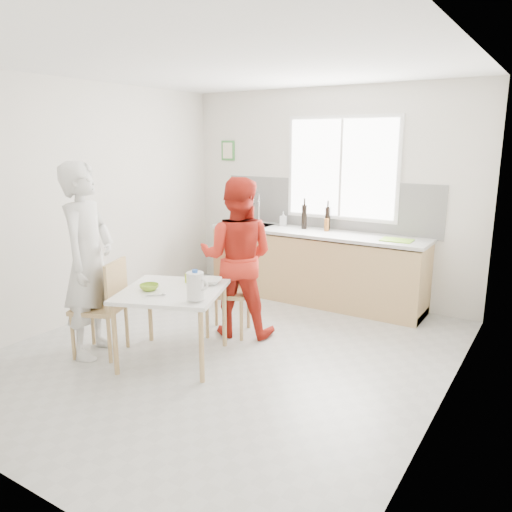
{
  "coord_description": "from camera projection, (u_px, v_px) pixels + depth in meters",
  "views": [
    {
      "loc": [
        2.67,
        -3.72,
        2.05
      ],
      "look_at": [
        0.2,
        0.2,
        0.97
      ],
      "focal_mm": 35.0,
      "sensor_mm": 36.0,
      "label": 1
    }
  ],
  "objects": [
    {
      "name": "ground",
      "position": [
        228.0,
        353.0,
        4.92
      ],
      "size": [
        4.5,
        4.5,
        0.0
      ],
      "primitive_type": "plane",
      "color": "#B7B7B2",
      "rests_on": "ground"
    },
    {
      "name": "room_shell",
      "position": [
        225.0,
        185.0,
        4.54
      ],
      "size": [
        4.5,
        4.5,
        4.5
      ],
      "color": "silver",
      "rests_on": "ground"
    },
    {
      "name": "window",
      "position": [
        342.0,
        168.0,
        6.26
      ],
      "size": [
        1.5,
        0.06,
        1.3
      ],
      "color": "white",
      "rests_on": "room_shell"
    },
    {
      "name": "backsplash",
      "position": [
        326.0,
        205.0,
        6.49
      ],
      "size": [
        3.0,
        0.02,
        0.65
      ],
      "primitive_type": "cube",
      "color": "white",
      "rests_on": "room_shell"
    },
    {
      "name": "picture_frame",
      "position": [
        228.0,
        151.0,
        7.13
      ],
      "size": [
        0.22,
        0.03,
        0.28
      ],
      "color": "#418D40",
      "rests_on": "room_shell"
    },
    {
      "name": "kitchen_counter",
      "position": [
        315.0,
        269.0,
        6.43
      ],
      "size": [
        2.84,
        0.64,
        1.37
      ],
      "color": "tan",
      "rests_on": "ground"
    },
    {
      "name": "dining_table",
      "position": [
        172.0,
        297.0,
        4.64
      ],
      "size": [
        1.17,
        1.17,
        0.69
      ],
      "rotation": [
        0.0,
        0.0,
        0.38
      ],
      "color": "white",
      "rests_on": "ground"
    },
    {
      "name": "chair_left",
      "position": [
        105.0,
        303.0,
        4.79
      ],
      "size": [
        0.56,
        0.56,
        0.94
      ],
      "rotation": [
        0.0,
        0.0,
        -1.2
      ],
      "color": "tan",
      "rests_on": "ground"
    },
    {
      "name": "chair_far",
      "position": [
        230.0,
        286.0,
        5.39
      ],
      "size": [
        0.56,
        0.56,
        0.93
      ],
      "rotation": [
        0.0,
        0.0,
        0.38
      ],
      "color": "tan",
      "rests_on": "ground"
    },
    {
      "name": "person_white",
      "position": [
        88.0,
        261.0,
        4.72
      ],
      "size": [
        0.66,
        0.8,
        1.87
      ],
      "primitive_type": "imported",
      "rotation": [
        0.0,
        0.0,
        1.95
      ],
      "color": "silver",
      "rests_on": "ground"
    },
    {
      "name": "person_red",
      "position": [
        237.0,
        257.0,
        5.25
      ],
      "size": [
        1.0,
        0.89,
        1.69
      ],
      "primitive_type": "imported",
      "rotation": [
        0.0,
        0.0,
        3.52
      ],
      "color": "red",
      "rests_on": "ground"
    },
    {
      "name": "bowl_green",
      "position": [
        149.0,
        287.0,
        4.61
      ],
      "size": [
        0.23,
        0.23,
        0.06
      ],
      "primitive_type": "imported",
      "rotation": [
        0.0,
        0.0,
        0.38
      ],
      "color": "#88B62A",
      "rests_on": "dining_table"
    },
    {
      "name": "bowl_white",
      "position": [
        210.0,
        281.0,
        4.8
      ],
      "size": [
        0.28,
        0.28,
        0.05
      ],
      "primitive_type": "imported",
      "rotation": [
        0.0,
        0.0,
        0.38
      ],
      "color": "white",
      "rests_on": "dining_table"
    },
    {
      "name": "milk_jug",
      "position": [
        196.0,
        286.0,
        4.27
      ],
      "size": [
        0.2,
        0.15,
        0.26
      ],
      "rotation": [
        0.0,
        0.0,
        0.38
      ],
      "color": "white",
      "rests_on": "dining_table"
    },
    {
      "name": "green_box",
      "position": [
        191.0,
        278.0,
        4.87
      ],
      "size": [
        0.13,
        0.13,
        0.09
      ],
      "primitive_type": "cube",
      "rotation": [
        0.0,
        0.0,
        0.38
      ],
      "color": "#B3D831",
      "rests_on": "dining_table"
    },
    {
      "name": "spoon",
      "position": [
        155.0,
        295.0,
        4.43
      ],
      "size": [
        0.13,
        0.11,
        0.01
      ],
      "primitive_type": "cylinder",
      "rotation": [
        0.0,
        1.57,
        0.72
      ],
      "color": "#A5A5AA",
      "rests_on": "dining_table"
    },
    {
      "name": "cutting_board",
      "position": [
        397.0,
        240.0,
        5.73
      ],
      "size": [
        0.36,
        0.26,
        0.01
      ],
      "primitive_type": "cube",
      "rotation": [
        0.0,
        0.0,
        0.03
      ],
      "color": "#8AD531",
      "rests_on": "kitchen_counter"
    },
    {
      "name": "wine_bottle_a",
      "position": [
        304.0,
        217.0,
        6.46
      ],
      "size": [
        0.07,
        0.07,
        0.32
      ],
      "primitive_type": "cylinder",
      "color": "black",
      "rests_on": "kitchen_counter"
    },
    {
      "name": "wine_bottle_b",
      "position": [
        328.0,
        218.0,
        6.38
      ],
      "size": [
        0.07,
        0.07,
        0.3
      ],
      "primitive_type": "cylinder",
      "color": "black",
      "rests_on": "kitchen_counter"
    },
    {
      "name": "jar_amber",
      "position": [
        327.0,
        225.0,
        6.32
      ],
      "size": [
        0.06,
        0.06,
        0.16
      ],
      "primitive_type": "cylinder",
      "color": "#91541F",
      "rests_on": "kitchen_counter"
    },
    {
      "name": "soap_bottle",
      "position": [
        283.0,
        219.0,
        6.73
      ],
      "size": [
        0.11,
        0.11,
        0.19
      ],
      "primitive_type": "imported",
      "rotation": [
        0.0,
        0.0,
        0.33
      ],
      "color": "#999999",
      "rests_on": "kitchen_counter"
    }
  ]
}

